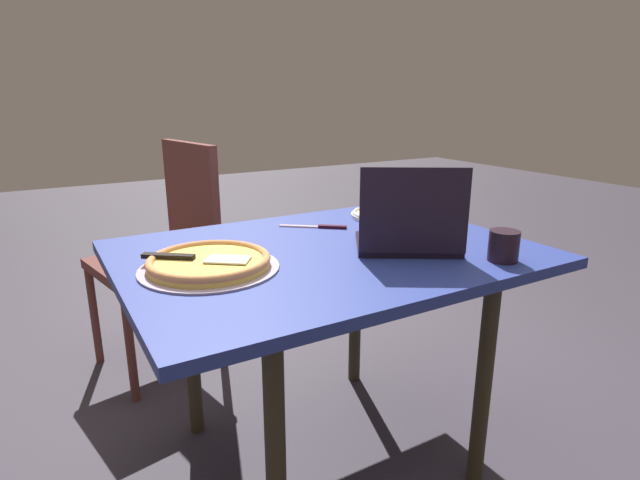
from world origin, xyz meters
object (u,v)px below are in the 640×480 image
object	(u,v)px
pizza_plate	(384,214)
pizza_tray	(209,263)
laptop	(409,233)
drink_cup	(504,246)
table_knife	(320,227)
dining_table	(327,272)
chair_near	(170,243)

from	to	relation	value
pizza_plate	pizza_tray	world-z (taller)	same
laptop	drink_cup	bearing A→B (deg)	130.34
laptop	table_knife	size ratio (longest dim) A/B	1.92
dining_table	table_knife	distance (m)	0.26
dining_table	table_knife	world-z (taller)	table_knife
pizza_tray	table_knife	world-z (taller)	pizza_tray
drink_cup	chair_near	bearing A→B (deg)	-63.39
drink_cup	chair_near	xyz separation A→B (m)	(0.62, -1.23, -0.22)
pizza_tray	chair_near	xyz separation A→B (m)	(-0.11, -0.89, -0.19)
dining_table	laptop	distance (m)	0.27
pizza_plate	table_knife	size ratio (longest dim) A/B	1.28
laptop	drink_cup	size ratio (longest dim) A/B	4.37
dining_table	chair_near	distance (m)	0.93
pizza_plate	table_knife	world-z (taller)	pizza_plate
laptop	pizza_tray	world-z (taller)	laptop
pizza_plate	pizza_tray	xyz separation A→B (m)	(0.75, 0.24, 0.00)
pizza_plate	table_knife	xyz separation A→B (m)	(0.28, 0.01, -0.01)
laptop	table_knife	distance (m)	0.38
dining_table	chair_near	xyz separation A→B (m)	(0.25, -0.89, -0.10)
pizza_tray	table_knife	bearing A→B (deg)	-154.32
laptop	pizza_plate	size ratio (longest dim) A/B	1.50
table_knife	drink_cup	world-z (taller)	drink_cup
laptop	pizza_tray	bearing A→B (deg)	-14.00
pizza_tray	chair_near	distance (m)	0.92
dining_table	chair_near	world-z (taller)	chair_near
table_knife	chair_near	bearing A→B (deg)	-61.86
dining_table	chair_near	bearing A→B (deg)	-74.11
dining_table	pizza_plate	bearing A→B (deg)	-148.81
pizza_plate	dining_table	bearing A→B (deg)	31.19
pizza_tray	table_knife	size ratio (longest dim) A/B	1.89
dining_table	pizza_tray	world-z (taller)	pizza_tray
chair_near	pizza_plate	bearing A→B (deg)	134.35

